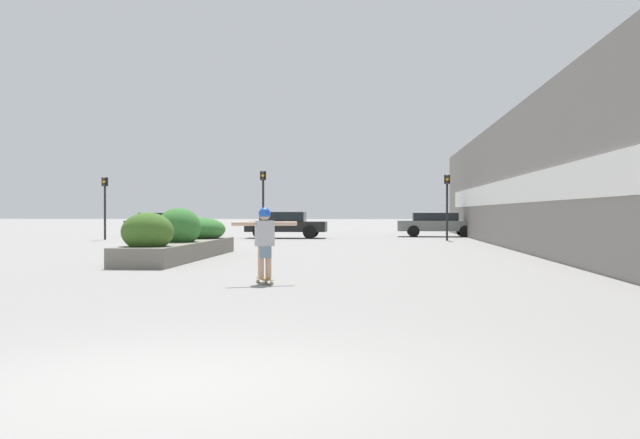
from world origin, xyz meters
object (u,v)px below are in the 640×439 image
Objects in this scene: car_rightmost at (437,224)px; traffic_light_far_left at (105,197)px; car_leftmost at (285,224)px; car_center_right at (564,223)px; skateboarder at (265,235)px; skateboard at (265,280)px; car_center_left at (164,223)px; traffic_light_left at (263,193)px; traffic_light_right at (447,196)px.

car_rightmost is 1.46× the size of traffic_light_far_left.
car_leftmost reaches higher than car_center_right.
skateboard is at bearing -111.12° from skateboarder.
skateboarder is (-0.00, 0.00, 0.89)m from skateboard.
car_center_right is at bearing 93.29° from car_center_left.
skateboard is at bearing -80.56° from traffic_light_left.
car_center_left is at bearing 160.16° from traffic_light_right.
car_leftmost is 0.97× the size of car_center_left.
traffic_light_left reaches higher than traffic_light_far_left.
skateboarder reaches higher than skateboard.
traffic_light_left is 1.08× the size of traffic_light_far_left.
car_leftmost is 1.33× the size of traffic_light_right.
traffic_light_left is at bearing 76.53° from skateboarder.
traffic_light_far_left reaches higher than car_rightmost.
car_leftmost is (-2.91, 25.03, -0.18)m from skateboarder.
car_leftmost is 1.36× the size of traffic_light_far_left.
traffic_light_right is at bearing 0.21° from car_rightmost.
car_center_right is (13.28, 29.74, 0.71)m from skateboard.
car_rightmost is (5.66, 28.22, -0.20)m from skateboarder.
skateboard is 0.15× the size of car_center_left.
car_center_right is at bearing 25.83° from traffic_light_left.
traffic_light_right reaches higher than car_center_right.
car_center_left is 16.43m from car_rightmost.
traffic_light_far_left reaches higher than car_leftmost.
traffic_light_right is (0.02, -5.80, 1.52)m from car_rightmost.
traffic_light_right is at bearing 1.45° from traffic_light_far_left.
skateboarder is 0.32× the size of car_leftmost.
skateboarder is 0.40× the size of traffic_light_left.
car_center_left is (-7.86, 3.33, -0.02)m from car_leftmost.
traffic_light_right is (-7.59, -7.32, 1.49)m from car_center_right.
traffic_light_far_left is (-11.98, 21.97, 1.27)m from skateboarder.
car_center_left is (-10.77, 28.36, -0.20)m from skateboarder.
skateboard is at bearing 155.94° from car_center_right.
skateboarder is at bearing 20.80° from car_center_left.
traffic_light_right is 17.67m from traffic_light_far_left.
traffic_light_left reaches higher than car_rightmost.
car_center_right is 7.77m from car_rightmost.
car_center_right is 18.80m from traffic_light_left.
traffic_light_left is at bearing -2.70° from traffic_light_far_left.
traffic_light_far_left is at bearing 95.69° from skateboarder.
car_rightmost is (16.43, -0.14, -0.00)m from car_center_left.
traffic_light_far_left is at bearing 95.69° from skateboard.
traffic_light_left is (-3.59, 21.58, 2.32)m from skateboard.
skateboard is 0.14× the size of car_rightmost.
traffic_light_right is (5.68, 22.42, 2.20)m from skateboard.
car_rightmost is at bearing 35.68° from traffic_light_left.
car_rightmost is 18.77m from traffic_light_far_left.
car_rightmost is 11.50m from traffic_light_left.
car_leftmost is at bearing 106.21° from car_center_right.
car_leftmost reaches higher than car_rightmost.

